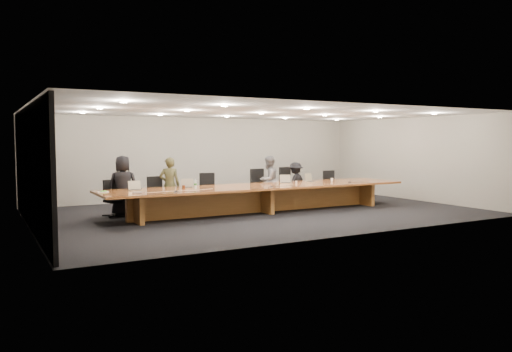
# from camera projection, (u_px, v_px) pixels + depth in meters

# --- Properties ---
(ground) EXTENTS (12.00, 12.00, 0.00)m
(ground) POSITION_uv_depth(u_px,v_px,m) (261.00, 212.00, 14.10)
(ground) COLOR black
(ground) RESTS_ON ground
(back_wall) EXTENTS (12.00, 0.02, 2.80)m
(back_wall) POSITION_uv_depth(u_px,v_px,m) (205.00, 158.00, 17.49)
(back_wall) COLOR beige
(back_wall) RESTS_ON ground
(left_wall_panel) EXTENTS (0.08, 7.84, 2.74)m
(left_wall_panel) POSITION_uv_depth(u_px,v_px,m) (30.00, 169.00, 11.11)
(left_wall_panel) COLOR black
(left_wall_panel) RESTS_ON ground
(conference_table) EXTENTS (9.00, 1.80, 0.75)m
(conference_table) POSITION_uv_depth(u_px,v_px,m) (261.00, 194.00, 14.06)
(conference_table) COLOR brown
(conference_table) RESTS_ON ground
(chair_far_left) EXTENTS (0.63, 0.63, 0.99)m
(chair_far_left) POSITION_uv_depth(u_px,v_px,m) (114.00, 198.00, 13.21)
(chair_far_left) COLOR black
(chair_far_left) RESTS_ON ground
(chair_left) EXTENTS (0.55, 0.55, 1.04)m
(chair_left) POSITION_uv_depth(u_px,v_px,m) (157.00, 195.00, 13.79)
(chair_left) COLOR black
(chair_left) RESTS_ON ground
(chair_mid_left) EXTENTS (0.66, 0.66, 1.08)m
(chair_mid_left) POSITION_uv_depth(u_px,v_px,m) (208.00, 191.00, 14.65)
(chair_mid_left) COLOR black
(chair_mid_left) RESTS_ON ground
(chair_mid_right) EXTENTS (0.64, 0.64, 1.16)m
(chair_mid_right) POSITION_uv_depth(u_px,v_px,m) (261.00, 187.00, 15.51)
(chair_mid_right) COLOR black
(chair_mid_right) RESTS_ON ground
(chair_right) EXTENTS (0.73, 0.73, 1.18)m
(chair_right) POSITION_uv_depth(u_px,v_px,m) (290.00, 185.00, 16.13)
(chair_right) COLOR black
(chair_right) RESTS_ON ground
(chair_far_right) EXTENTS (0.57, 0.57, 1.03)m
(chair_far_right) POSITION_uv_depth(u_px,v_px,m) (332.00, 185.00, 16.74)
(chair_far_right) COLOR black
(chair_far_right) RESTS_ON ground
(person_a) EXTENTS (0.93, 0.77, 1.62)m
(person_a) POSITION_uv_depth(u_px,v_px,m) (123.00, 186.00, 13.30)
(person_a) COLOR black
(person_a) RESTS_ON ground
(person_b) EXTENTS (0.66, 0.55, 1.55)m
(person_b) POSITION_uv_depth(u_px,v_px,m) (170.00, 185.00, 13.90)
(person_b) COLOR #3A3A1F
(person_b) RESTS_ON ground
(person_c) EXTENTS (0.91, 0.82, 1.54)m
(person_c) POSITION_uv_depth(u_px,v_px,m) (269.00, 180.00, 15.57)
(person_c) COLOR slate
(person_c) RESTS_ON ground
(person_d) EXTENTS (0.98, 0.77, 1.33)m
(person_d) POSITION_uv_depth(u_px,v_px,m) (296.00, 183.00, 15.98)
(person_d) COLOR black
(person_d) RESTS_ON ground
(laptop_a) EXTENTS (0.32, 0.23, 0.25)m
(laptop_a) POSITION_uv_depth(u_px,v_px,m) (136.00, 185.00, 12.65)
(laptop_a) COLOR #C4B895
(laptop_a) RESTS_ON conference_table
(laptop_b) EXTENTS (0.39, 0.33, 0.26)m
(laptop_b) POSITION_uv_depth(u_px,v_px,m) (187.00, 183.00, 13.32)
(laptop_b) COLOR #B8A78D
(laptop_b) RESTS_ON conference_table
(laptop_d) EXTENTS (0.39, 0.34, 0.26)m
(laptop_d) POSITION_uv_depth(u_px,v_px,m) (286.00, 179.00, 14.82)
(laptop_d) COLOR #B6A88B
(laptop_d) RESTS_ON conference_table
(laptop_e) EXTENTS (0.41, 0.36, 0.27)m
(laptop_e) POSITION_uv_depth(u_px,v_px,m) (312.00, 178.00, 15.26)
(laptop_e) COLOR #B9AF8D
(laptop_e) RESTS_ON conference_table
(water_bottle) EXTENTS (0.08, 0.08, 0.22)m
(water_bottle) POSITION_uv_depth(u_px,v_px,m) (195.00, 184.00, 13.15)
(water_bottle) COLOR silver
(water_bottle) RESTS_ON conference_table
(amber_mug) EXTENTS (0.09, 0.09, 0.10)m
(amber_mug) POSITION_uv_depth(u_px,v_px,m) (184.00, 187.00, 13.03)
(amber_mug) COLOR maroon
(amber_mug) RESTS_ON conference_table
(paper_cup_near) EXTENTS (0.08, 0.08, 0.08)m
(paper_cup_near) POSITION_uv_depth(u_px,v_px,m) (296.00, 182.00, 14.72)
(paper_cup_near) COLOR silver
(paper_cup_near) RESTS_ON conference_table
(paper_cup_far) EXTENTS (0.11, 0.11, 0.10)m
(paper_cup_far) POSITION_uv_depth(u_px,v_px,m) (332.00, 180.00, 15.56)
(paper_cup_far) COLOR silver
(paper_cup_far) RESTS_ON conference_table
(notepad) EXTENTS (0.28, 0.23, 0.02)m
(notepad) POSITION_uv_depth(u_px,v_px,m) (103.00, 192.00, 12.17)
(notepad) COLOR white
(notepad) RESTS_ON conference_table
(lime_gadget) EXTENTS (0.15, 0.11, 0.02)m
(lime_gadget) POSITION_uv_depth(u_px,v_px,m) (103.00, 191.00, 12.18)
(lime_gadget) COLOR green
(lime_gadget) RESTS_ON notepad
(av_box) EXTENTS (0.26, 0.22, 0.03)m
(av_box) POSITION_uv_depth(u_px,v_px,m) (138.00, 193.00, 11.92)
(av_box) COLOR silver
(av_box) RESTS_ON conference_table
(mic_left) EXTENTS (0.14, 0.14, 0.03)m
(mic_left) POSITION_uv_depth(u_px,v_px,m) (176.00, 191.00, 12.25)
(mic_left) COLOR black
(mic_left) RESTS_ON conference_table
(mic_center) EXTENTS (0.14, 0.14, 0.03)m
(mic_center) POSITION_uv_depth(u_px,v_px,m) (271.00, 186.00, 13.70)
(mic_center) COLOR black
(mic_center) RESTS_ON conference_table
(mic_right) EXTENTS (0.13, 0.13, 0.03)m
(mic_right) POSITION_uv_depth(u_px,v_px,m) (350.00, 182.00, 15.07)
(mic_right) COLOR black
(mic_right) RESTS_ON conference_table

